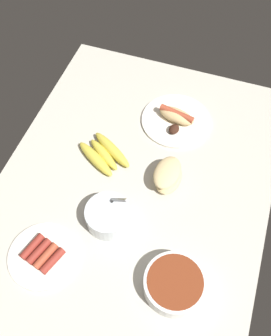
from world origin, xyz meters
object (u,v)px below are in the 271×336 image
object	(u,v)px
plate_sausages	(43,255)
bread_stack	(168,175)
bowl_chili	(175,284)
bowl_coleslaw	(108,215)
banana_bunch	(104,154)
plate_hotdog_assembled	(176,119)

from	to	relation	value
plate_sausages	bread_stack	bearing A→B (deg)	-36.44
bowl_chili	bowl_coleslaw	distance (cm)	28.91
plate_sausages	banana_bunch	distance (cm)	40.33
bowl_chili	plate_hotdog_assembled	xyz separation A→B (cm)	(59.92, 16.23, -1.36)
bread_stack	plate_hotdog_assembled	bearing A→B (deg)	9.44
plate_hotdog_assembled	banana_bunch	world-z (taller)	plate_hotdog_assembled
bowl_chili	plate_sausages	distance (cm)	40.07
bread_stack	plate_sausages	size ratio (longest dim) A/B	0.66
bread_stack	banana_bunch	distance (cm)	24.00
bowl_chili	plate_hotdog_assembled	world-z (taller)	same
bread_stack	banana_bunch	world-z (taller)	bread_stack
bowl_chili	bread_stack	xyz separation A→B (cm)	(33.96, 11.91, 0.56)
bread_stack	bowl_coleslaw	size ratio (longest dim) A/B	0.88
plate_sausages	plate_hotdog_assembled	bearing A→B (deg)	-20.31
plate_sausages	plate_hotdog_assembled	xyz separation A→B (cm)	(63.78, -23.61, 0.65)
bread_stack	plate_hotdog_assembled	size ratio (longest dim) A/B	0.54
plate_hotdog_assembled	bowl_coleslaw	bearing A→B (deg)	168.70
bowl_chili	plate_hotdog_assembled	bearing A→B (deg)	15.15
plate_hotdog_assembled	bowl_chili	bearing A→B (deg)	-164.85
plate_hotdog_assembled	banana_bunch	size ratio (longest dim) A/B	1.18
bowl_chili	plate_sausages	size ratio (longest dim) A/B	0.83
plate_hotdog_assembled	bread_stack	bearing A→B (deg)	-170.56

